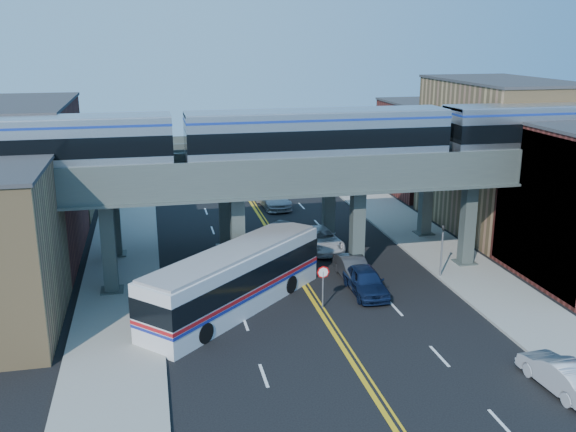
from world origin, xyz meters
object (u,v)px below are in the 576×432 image
transit_train (318,137)px  car_lane_d (273,198)px  traffic_signal (442,245)px  car_parked_curb (560,374)px  stop_sign (323,280)px  car_lane_c (320,239)px  car_lane_a (366,281)px  transit_bus (235,280)px  car_lane_b (353,269)px

transit_train → car_lane_d: bearing=88.1°
traffic_signal → car_parked_curb: size_ratio=0.91×
transit_train → stop_sign: bearing=-100.1°
car_lane_d → car_parked_curb: 35.01m
stop_sign → car_lane_c: 10.84m
car_lane_c → car_lane_a: bearing=-89.0°
transit_bus → transit_train: bearing=-10.3°
car_lane_c → car_parked_curb: 22.18m
stop_sign → traffic_signal: bearing=18.6°
transit_train → car_lane_a: size_ratio=10.41×
car_lane_d → car_parked_curb: car_lane_d is taller
transit_train → stop_sign: (-0.89, -5.00, -7.66)m
car_lane_b → car_lane_c: (-0.52, 6.49, 0.03)m
transit_bus → car_lane_b: transit_bus is taller
traffic_signal → car_lane_d: size_ratio=0.70×
transit_train → car_lane_b: transit_train is taller
car_lane_c → car_lane_d: bearing=92.4°
traffic_signal → car_lane_d: (-7.39, 20.36, -1.45)m
car_lane_a → car_lane_d: car_lane_d is taller
car_parked_curb → car_lane_d: bearing=-83.4°
traffic_signal → car_lane_a: size_ratio=0.83×
car_lane_b → car_lane_d: size_ratio=0.78×
stop_sign → car_lane_c: bearing=75.9°
car_lane_a → car_parked_curb: 13.53m
car_lane_a → transit_bus: bearing=-174.6°
transit_train → car_lane_d: 20.27m
car_lane_a → car_lane_c: car_lane_a is taller
car_lane_a → car_lane_b: size_ratio=1.07×
traffic_signal → car_lane_a: traffic_signal is taller
car_lane_a → car_parked_curb: car_lane_a is taller
stop_sign → car_parked_curb: (8.20, -11.00, -1.01)m
car_lane_b → car_parked_curb: (5.04, -14.98, -0.01)m
traffic_signal → car_lane_b: (-5.74, 0.98, -1.55)m
transit_bus → car_parked_curb: (13.27, -11.99, -1.05)m
car_lane_c → car_lane_d: size_ratio=0.96×
stop_sign → car_lane_a: 3.68m
car_lane_a → car_parked_curb: bearing=-66.9°
car_lane_b → car_lane_d: (-1.64, 19.38, 0.10)m
stop_sign → car_lane_b: bearing=51.6°
car_parked_curb → transit_bus: bearing=-46.5°
traffic_signal → car_lane_b: 6.03m
transit_train → car_lane_b: (2.26, -1.02, -8.67)m
car_lane_d → car_parked_curb: size_ratio=1.30×
transit_bus → car_lane_b: (8.23, 2.99, -1.04)m
stop_sign → traffic_signal: (8.90, 3.00, 0.54)m
transit_bus → car_lane_a: 8.35m
transit_bus → car_lane_a: size_ratio=2.41×
traffic_signal → car_parked_curb: traffic_signal is taller
car_lane_b → car_parked_curb: car_lane_b is taller
car_lane_d → stop_sign: bearing=-99.1°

